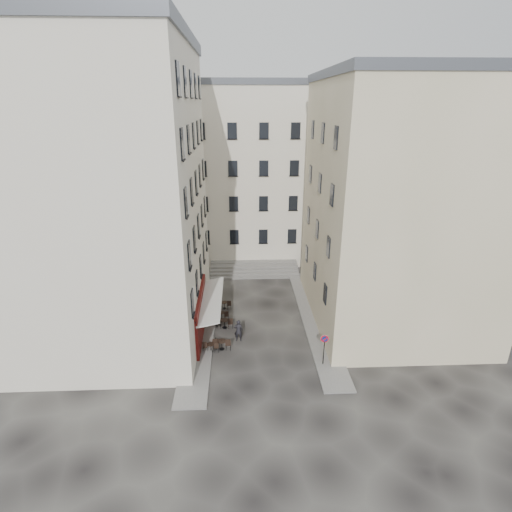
{
  "coord_description": "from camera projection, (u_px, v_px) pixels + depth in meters",
  "views": [
    {
      "loc": [
        -1.44,
        -25.3,
        16.48
      ],
      "look_at": [
        -0.18,
        4.0,
        5.19
      ],
      "focal_mm": 28.0,
      "sensor_mm": 36.0,
      "label": 1
    }
  ],
  "objects": [
    {
      "name": "ground",
      "position": [
        261.0,
        341.0,
        29.57
      ],
      "size": [
        90.0,
        90.0,
        0.0
      ],
      "primitive_type": "plane",
      "color": "black",
      "rests_on": "ground"
    },
    {
      "name": "pedestrian",
      "position": [
        238.0,
        330.0,
        29.26
      ],
      "size": [
        0.63,
        0.41,
        1.72
      ],
      "primitive_type": "imported",
      "rotation": [
        0.0,
        0.0,
        3.15
      ],
      "color": "black",
      "rests_on": "ground"
    },
    {
      "name": "sidewalk_left",
      "position": [
        204.0,
        314.0,
        33.09
      ],
      "size": [
        2.0,
        22.0,
        0.12
      ],
      "primitive_type": "cube",
      "color": "slate",
      "rests_on": "ground"
    },
    {
      "name": "sidewalk_right",
      "position": [
        314.0,
        318.0,
        32.52
      ],
      "size": [
        2.0,
        18.0,
        0.12
      ],
      "primitive_type": "cube",
      "color": "slate",
      "rests_on": "ground"
    },
    {
      "name": "bollard_mid",
      "position": [
        218.0,
        318.0,
        31.58
      ],
      "size": [
        0.12,
        0.12,
        0.98
      ],
      "color": "black",
      "rests_on": "ground"
    },
    {
      "name": "bistro_table_b",
      "position": [
        222.0,
        344.0,
        28.34
      ],
      "size": [
        1.29,
        0.61,
        0.91
      ],
      "color": "black",
      "rests_on": "ground"
    },
    {
      "name": "building_left",
      "position": [
        111.0,
        196.0,
        28.24
      ],
      "size": [
        12.2,
        16.2,
        20.6
      ],
      "color": "beige",
      "rests_on": "ground"
    },
    {
      "name": "bistro_table_c",
      "position": [
        225.0,
        323.0,
        31.05
      ],
      "size": [
        1.29,
        0.6,
        0.91
      ],
      "color": "black",
      "rests_on": "ground"
    },
    {
      "name": "bollard_far",
      "position": [
        220.0,
        298.0,
        34.84
      ],
      "size": [
        0.12,
        0.12,
        0.98
      ],
      "color": "black",
      "rests_on": "ground"
    },
    {
      "name": "stone_steps",
      "position": [
        254.0,
        269.0,
        41.15
      ],
      "size": [
        9.0,
        3.15,
        0.8
      ],
      "color": "slate",
      "rests_on": "ground"
    },
    {
      "name": "bistro_table_e",
      "position": [
        224.0,
        304.0,
        33.98
      ],
      "size": [
        1.15,
        0.54,
        0.81
      ],
      "color": "black",
      "rests_on": "ground"
    },
    {
      "name": "no_parking_sign",
      "position": [
        324.0,
        344.0,
        26.18
      ],
      "size": [
        0.53,
        0.13,
        2.34
      ],
      "rotation": [
        0.0,
        0.0,
        -0.14
      ],
      "color": "black",
      "rests_on": "ground"
    },
    {
      "name": "bistro_table_a",
      "position": [
        211.0,
        347.0,
        28.1
      ],
      "size": [
        1.14,
        0.54,
        0.8
      ],
      "color": "black",
      "rests_on": "ground"
    },
    {
      "name": "bollard_near",
      "position": [
        216.0,
        343.0,
        28.31
      ],
      "size": [
        0.12,
        0.12,
        0.98
      ],
      "color": "black",
      "rests_on": "ground"
    },
    {
      "name": "bistro_table_d",
      "position": [
        222.0,
        315.0,
        32.27
      ],
      "size": [
        1.15,
        0.54,
        0.81
      ],
      "color": "black",
      "rests_on": "ground"
    },
    {
      "name": "cafe_storefront",
      "position": [
        202.0,
        313.0,
        29.65
      ],
      "size": [
        1.74,
        7.3,
        3.5
      ],
      "color": "#4B0D0A",
      "rests_on": "ground"
    },
    {
      "name": "building_back",
      "position": [
        243.0,
        172.0,
        43.89
      ],
      "size": [
        18.2,
        10.2,
        18.6
      ],
      "color": "beige",
      "rests_on": "ground"
    },
    {
      "name": "building_right",
      "position": [
        398.0,
        205.0,
        29.91
      ],
      "size": [
        12.2,
        14.2,
        18.6
      ],
      "color": "#BDB38C",
      "rests_on": "ground"
    }
  ]
}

